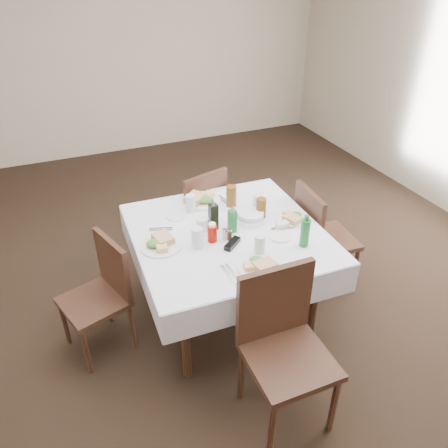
% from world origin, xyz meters
% --- Properties ---
extents(ground_plane, '(7.00, 7.00, 0.00)m').
position_xyz_m(ground_plane, '(0.00, 0.00, 0.00)').
color(ground_plane, black).
extents(room_shell, '(6.04, 7.04, 2.80)m').
position_xyz_m(room_shell, '(0.00, 0.00, 1.71)').
color(room_shell, '#C0AD95').
rests_on(room_shell, ground).
extents(dining_table, '(1.34, 1.34, 0.76)m').
position_xyz_m(dining_table, '(0.16, -0.11, 0.68)').
color(dining_table, black).
rests_on(dining_table, ground).
extents(chair_north, '(0.53, 0.53, 0.90)m').
position_xyz_m(chair_north, '(0.21, 0.63, 0.51)').
color(chair_north, black).
rests_on(chair_north, ground).
extents(chair_south, '(0.47, 0.47, 0.98)m').
position_xyz_m(chair_south, '(0.13, -0.97, 0.56)').
color(chair_south, black).
rests_on(chair_south, ground).
extents(chair_east, '(0.46, 0.46, 0.91)m').
position_xyz_m(chair_east, '(0.97, -0.07, 0.52)').
color(chair_east, black).
rests_on(chair_east, ground).
extents(chair_west, '(0.50, 0.50, 0.84)m').
position_xyz_m(chair_west, '(-0.73, -0.04, 0.48)').
color(chair_west, black).
rests_on(chair_west, ground).
extents(meal_north, '(0.30, 0.30, 0.07)m').
position_xyz_m(meal_north, '(0.13, 0.35, 0.79)').
color(meal_north, white).
rests_on(meal_north, dining_table).
extents(meal_south, '(0.25, 0.25, 0.06)m').
position_xyz_m(meal_south, '(0.17, -0.57, 0.78)').
color(meal_south, white).
rests_on(meal_south, dining_table).
extents(meal_east, '(0.23, 0.23, 0.05)m').
position_xyz_m(meal_east, '(0.66, -0.16, 0.78)').
color(meal_east, white).
rests_on(meal_east, dining_table).
extents(meal_west, '(0.27, 0.27, 0.06)m').
position_xyz_m(meal_west, '(-0.32, -0.11, 0.79)').
color(meal_west, white).
rests_on(meal_west, dining_table).
extents(side_plate_a, '(0.14, 0.14, 0.01)m').
position_xyz_m(side_plate_a, '(-0.11, 0.21, 0.77)').
color(side_plate_a, white).
rests_on(side_plate_a, dining_table).
extents(side_plate_b, '(0.15, 0.15, 0.01)m').
position_xyz_m(side_plate_b, '(0.46, -0.32, 0.77)').
color(side_plate_b, white).
rests_on(side_plate_b, dining_table).
extents(water_n, '(0.07, 0.07, 0.14)m').
position_xyz_m(water_n, '(0.02, 0.25, 0.83)').
color(water_n, silver).
rests_on(water_n, dining_table).
extents(water_s, '(0.07, 0.07, 0.13)m').
position_xyz_m(water_s, '(0.25, -0.42, 0.83)').
color(water_s, silver).
rests_on(water_s, dining_table).
extents(water_e, '(0.08, 0.08, 0.14)m').
position_xyz_m(water_e, '(0.48, 0.05, 0.83)').
color(water_e, silver).
rests_on(water_e, dining_table).
extents(water_w, '(0.08, 0.08, 0.14)m').
position_xyz_m(water_w, '(-0.10, -0.20, 0.83)').
color(water_w, silver).
rests_on(water_w, dining_table).
extents(iced_tea_a, '(0.08, 0.08, 0.17)m').
position_xyz_m(iced_tea_a, '(0.33, 0.22, 0.84)').
color(iced_tea_a, brown).
rests_on(iced_tea_a, dining_table).
extents(iced_tea_b, '(0.07, 0.07, 0.15)m').
position_xyz_m(iced_tea_b, '(0.46, -0.03, 0.84)').
color(iced_tea_b, brown).
rests_on(iced_tea_b, dining_table).
extents(bread_basket, '(0.21, 0.21, 0.07)m').
position_xyz_m(bread_basket, '(0.37, -0.04, 0.79)').
color(bread_basket, silver).
rests_on(bread_basket, dining_table).
extents(oil_cruet_dark, '(0.06, 0.06, 0.24)m').
position_xyz_m(oil_cruet_dark, '(0.09, -0.03, 0.87)').
color(oil_cruet_dark, black).
rests_on(oil_cruet_dark, dining_table).
extents(oil_cruet_green, '(0.05, 0.05, 0.22)m').
position_xyz_m(oil_cruet_green, '(0.19, -0.12, 0.85)').
color(oil_cruet_green, '#1A7128').
rests_on(oil_cruet_green, dining_table).
extents(ketchup_bottle, '(0.06, 0.06, 0.14)m').
position_xyz_m(ketchup_bottle, '(0.02, -0.18, 0.83)').
color(ketchup_bottle, '#A50C00').
rests_on(ketchup_bottle, dining_table).
extents(salt_shaker, '(0.04, 0.04, 0.09)m').
position_xyz_m(salt_shaker, '(0.11, -0.20, 0.80)').
color(salt_shaker, white).
rests_on(salt_shaker, dining_table).
extents(pepper_shaker, '(0.04, 0.04, 0.08)m').
position_xyz_m(pepper_shaker, '(0.13, -0.21, 0.80)').
color(pepper_shaker, '#44301E').
rests_on(pepper_shaker, dining_table).
extents(coffee_mug, '(0.16, 0.14, 0.10)m').
position_xyz_m(coffee_mug, '(0.00, -0.04, 0.81)').
color(coffee_mug, white).
rests_on(coffee_mug, dining_table).
extents(sunglasses, '(0.15, 0.13, 0.03)m').
position_xyz_m(sunglasses, '(0.12, -0.28, 0.78)').
color(sunglasses, black).
rests_on(sunglasses, dining_table).
extents(green_bottle, '(0.06, 0.06, 0.23)m').
position_xyz_m(green_bottle, '(0.56, -0.47, 0.86)').
color(green_bottle, '#1A7128').
rests_on(green_bottle, dining_table).
extents(sugar_caddy, '(0.09, 0.05, 0.04)m').
position_xyz_m(sugar_caddy, '(0.54, -0.21, 0.79)').
color(sugar_caddy, white).
rests_on(sugar_caddy, dining_table).
extents(cutlery_n, '(0.07, 0.16, 0.01)m').
position_xyz_m(cutlery_n, '(0.31, 0.31, 0.77)').
color(cutlery_n, silver).
rests_on(cutlery_n, dining_table).
extents(cutlery_s, '(0.07, 0.20, 0.01)m').
position_xyz_m(cutlery_s, '(-0.01, -0.56, 0.77)').
color(cutlery_s, silver).
rests_on(cutlery_s, dining_table).
extents(cutlery_e, '(0.21, 0.06, 0.01)m').
position_xyz_m(cutlery_e, '(0.55, -0.24, 0.77)').
color(cutlery_e, silver).
rests_on(cutlery_e, dining_table).
extents(cutlery_w, '(0.17, 0.09, 0.01)m').
position_xyz_m(cutlery_w, '(-0.27, 0.09, 0.77)').
color(cutlery_w, silver).
rests_on(cutlery_w, dining_table).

